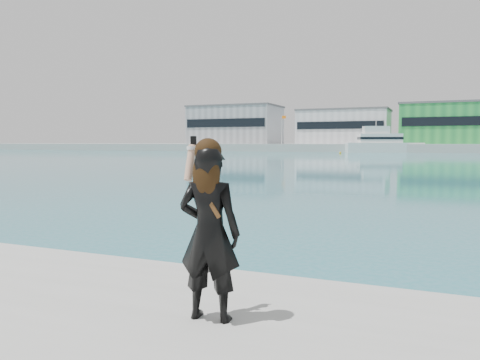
{
  "coord_description": "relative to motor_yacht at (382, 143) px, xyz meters",
  "views": [
    {
      "loc": [
        1.78,
        -4.22,
        2.37
      ],
      "look_at": [
        -0.04,
        0.12,
        1.99
      ],
      "focal_mm": 35.0,
      "sensor_mm": 36.0,
      "label": 1
    }
  ],
  "objects": [
    {
      "name": "woman",
      "position": [
        9.94,
        -111.21,
        -0.66
      ],
      "size": [
        0.6,
        0.42,
        1.63
      ],
      "rotation": [
        0.0,
        0.0,
        3.24
      ],
      "color": "black",
      "rests_on": "near_quay"
    },
    {
      "name": "warehouse_white",
      "position": [
        -12.02,
        17.35,
        4.48
      ],
      "size": [
        24.48,
        15.35,
        9.5
      ],
      "color": "silver",
      "rests_on": "far_quay"
    },
    {
      "name": "warehouse_green",
      "position": [
        17.98,
        17.35,
        4.98
      ],
      "size": [
        30.6,
        16.36,
        10.5
      ],
      "color": "#238C3E",
      "rests_on": "far_quay"
    },
    {
      "name": "motor_yacht",
      "position": [
        0.0,
        0.0,
        0.0
      ],
      "size": [
        18.04,
        10.27,
        8.13
      ],
      "rotation": [
        0.0,
        0.0,
        0.33
      ],
      "color": "white",
      "rests_on": "ground"
    },
    {
      "name": "flagpole_left",
      "position": [
        -27.93,
        10.37,
        4.25
      ],
      "size": [
        1.28,
        0.16,
        8.0
      ],
      "color": "silver",
      "rests_on": "far_quay"
    },
    {
      "name": "buoy_far",
      "position": [
        -7.22,
        -13.24,
        -2.28
      ],
      "size": [
        0.5,
        0.5,
        0.5
      ],
      "primitive_type": "sphere",
      "color": "#F1B00C",
      "rests_on": "ground"
    },
    {
      "name": "far_quay",
      "position": [
        9.98,
        19.37,
        -1.28
      ],
      "size": [
        320.0,
        40.0,
        2.0
      ],
      "primitive_type": "cube",
      "color": "#9E9E99",
      "rests_on": "ground"
    },
    {
      "name": "warehouse_grey_left",
      "position": [
        -45.02,
        17.35,
        5.48
      ],
      "size": [
        26.52,
        16.36,
        11.5
      ],
      "color": "gray",
      "rests_on": "far_quay"
    }
  ]
}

